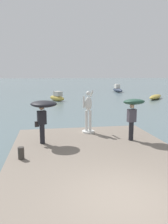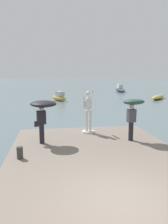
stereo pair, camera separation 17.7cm
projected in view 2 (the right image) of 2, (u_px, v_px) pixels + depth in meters
name	position (u px, v px, depth m)	size (l,w,h in m)	color
ground_plane	(59.00, 92.00, 44.54)	(400.00, 400.00, 0.00)	slate
pier	(101.00, 168.00, 7.77)	(6.78, 10.62, 0.40)	slate
statue_white_figure	(88.00, 113.00, 11.62)	(0.65, 0.89, 2.24)	silver
onlooker_left	(43.00, 108.00, 9.74)	(1.41, 1.41, 1.93)	black
onlooker_right	(133.00, 108.00, 10.17)	(1.12, 1.14, 1.99)	black
mooring_bollard	(20.00, 153.00, 8.08)	(0.23, 0.23, 0.44)	#38332D
boat_near	(120.00, 89.00, 45.27)	(1.22, 5.48, 1.57)	#2D384C
boat_far	(158.00, 97.00, 31.73)	(4.16, 4.56, 0.64)	#B2993D
boat_leftward	(59.00, 97.00, 29.65)	(2.40, 3.45, 1.29)	#B2993D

